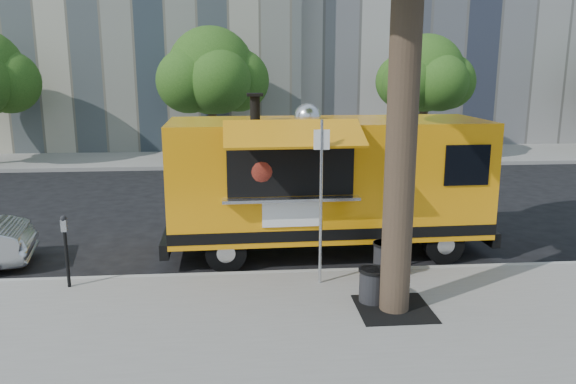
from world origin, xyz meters
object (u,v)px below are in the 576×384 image
at_px(parking_meter, 66,243).
at_px(food_truck, 326,180).
at_px(far_tree_c, 426,74).
at_px(sign_post, 321,193).
at_px(trash_bin_right, 387,258).
at_px(far_tree_b, 211,71).
at_px(trash_bin_left, 373,284).

height_order(parking_meter, food_truck, food_truck).
xyz_separation_m(far_tree_c, sign_post, (-6.45, -13.95, -1.87)).
xyz_separation_m(sign_post, trash_bin_right, (1.31, 0.25, -1.35)).
xyz_separation_m(far_tree_b, parking_meter, (-2.00, -14.05, -2.85)).
distance_m(trash_bin_left, trash_bin_right, 1.30).
xyz_separation_m(far_tree_b, sign_post, (2.55, -14.25, -1.98)).
xyz_separation_m(far_tree_c, parking_meter, (-11.00, -13.75, -2.74)).
distance_m(far_tree_b, parking_meter, 14.48).
distance_m(far_tree_c, parking_meter, 17.82).
distance_m(far_tree_c, sign_post, 15.48).
relative_size(far_tree_c, parking_meter, 3.90).
bearing_deg(far_tree_b, parking_meter, -98.10).
height_order(trash_bin_left, trash_bin_right, trash_bin_right).
bearing_deg(sign_post, food_truck, 78.84).
bearing_deg(sign_post, far_tree_b, 100.15).
bearing_deg(sign_post, far_tree_c, 65.19).
distance_m(sign_post, trash_bin_right, 1.90).
relative_size(sign_post, trash_bin_right, 4.60).
bearing_deg(parking_meter, far_tree_c, 51.34).
height_order(sign_post, trash_bin_left, sign_post).
relative_size(far_tree_b, parking_meter, 4.12).
relative_size(far_tree_c, sign_post, 1.74).
xyz_separation_m(parking_meter, food_truck, (4.97, 1.92, 0.65)).
bearing_deg(far_tree_c, parking_meter, -128.66).
bearing_deg(food_truck, far_tree_b, 102.26).
relative_size(food_truck, trash_bin_right, 10.88).
relative_size(far_tree_b, trash_bin_right, 8.43).
height_order(sign_post, trash_bin_right, sign_post).
relative_size(parking_meter, trash_bin_right, 2.05).
height_order(far_tree_c, trash_bin_right, far_tree_c).
height_order(parking_meter, trash_bin_left, parking_meter).
bearing_deg(trash_bin_left, far_tree_c, 69.07).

